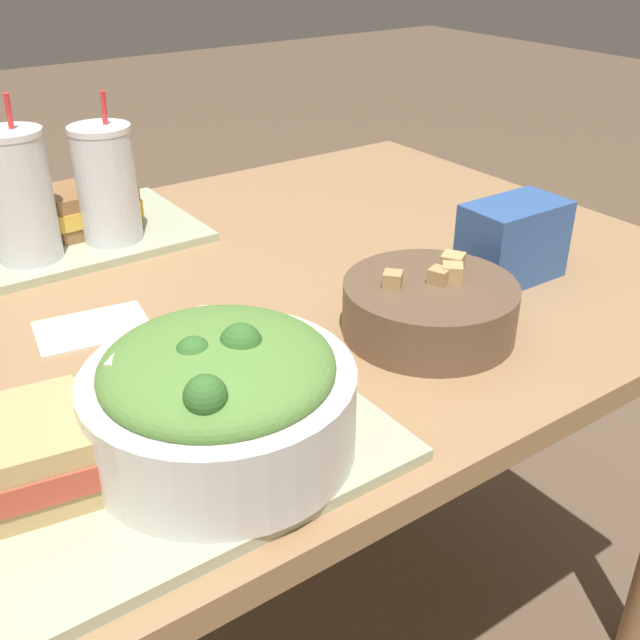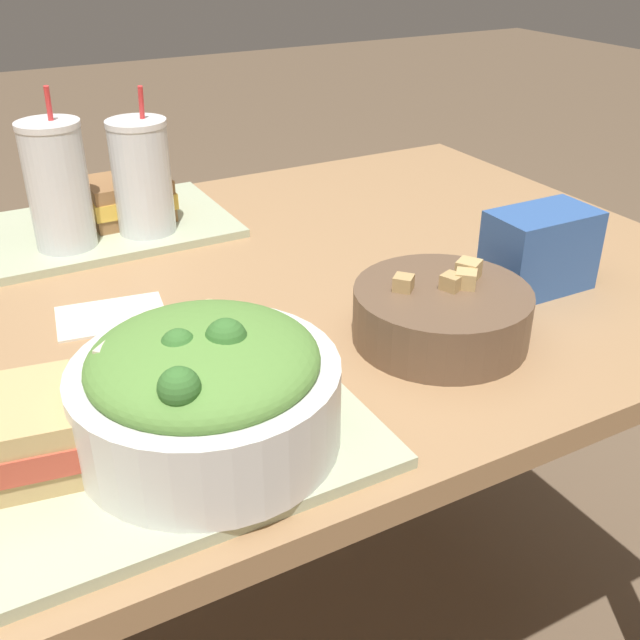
% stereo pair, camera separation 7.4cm
% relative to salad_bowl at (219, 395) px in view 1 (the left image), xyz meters
% --- Properties ---
extents(dining_table, '(1.38, 0.86, 0.73)m').
position_rel_salad_bowl_xyz_m(dining_table, '(0.10, 0.29, -0.16)').
color(dining_table, '#A37A51').
rests_on(dining_table, ground_plane).
extents(tray_near, '(0.38, 0.26, 0.01)m').
position_rel_salad_bowl_xyz_m(tray_near, '(-0.04, 0.02, -0.06)').
color(tray_near, '#B2BC99').
rests_on(tray_near, dining_table).
extents(tray_far, '(0.38, 0.26, 0.01)m').
position_rel_salad_bowl_xyz_m(tray_far, '(0.05, 0.57, -0.06)').
color(tray_far, '#B2BC99').
rests_on(tray_far, dining_table).
extents(salad_bowl, '(0.23, 0.23, 0.12)m').
position_rel_salad_bowl_xyz_m(salad_bowl, '(0.00, 0.00, 0.00)').
color(salad_bowl, white).
rests_on(salad_bowl, tray_near).
extents(soup_bowl, '(0.20, 0.20, 0.08)m').
position_rel_salad_bowl_xyz_m(soup_bowl, '(0.30, 0.06, -0.03)').
color(soup_bowl, brown).
rests_on(soup_bowl, dining_table).
extents(sandwich_near, '(0.14, 0.13, 0.06)m').
position_rel_salad_bowl_xyz_m(sandwich_near, '(-0.16, 0.05, -0.02)').
color(sandwich_near, tan).
rests_on(sandwich_near, tray_near).
extents(baguette_near, '(0.18, 0.12, 0.06)m').
position_rel_salad_bowl_xyz_m(baguette_near, '(-0.01, 0.11, -0.02)').
color(baguette_near, '#DBBC84').
rests_on(baguette_near, tray_near).
extents(sandwich_far, '(0.13, 0.10, 0.06)m').
position_rel_salad_bowl_xyz_m(sandwich_far, '(0.09, 0.57, -0.02)').
color(sandwich_far, olive).
rests_on(sandwich_far, tray_far).
extents(drink_cup_dark, '(0.08, 0.08, 0.22)m').
position_rel_salad_bowl_xyz_m(drink_cup_dark, '(-0.01, 0.51, 0.03)').
color(drink_cup_dark, silver).
rests_on(drink_cup_dark, tray_far).
extents(drink_cup_red, '(0.08, 0.08, 0.21)m').
position_rel_salad_bowl_xyz_m(drink_cup_red, '(0.11, 0.51, 0.02)').
color(drink_cup_red, silver).
rests_on(drink_cup_red, tray_far).
extents(chip_bag, '(0.13, 0.08, 0.10)m').
position_rel_salad_bowl_xyz_m(chip_bag, '(0.49, 0.11, -0.02)').
color(chip_bag, '#335BA3').
rests_on(chip_bag, dining_table).
extents(napkin_folded, '(0.14, 0.11, 0.00)m').
position_rel_salad_bowl_xyz_m(napkin_folded, '(-0.01, 0.30, -0.07)').
color(napkin_folded, silver).
rests_on(napkin_folded, dining_table).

